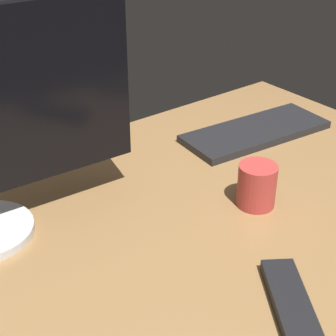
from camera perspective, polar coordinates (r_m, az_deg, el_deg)
name	(u,v)px	position (r cm, az deg, el deg)	size (l,w,h in cm)	color
desk	(164,231)	(101.88, -0.40, -6.66)	(140.00, 84.00, 2.00)	olive
keyboard	(256,132)	(135.79, 9.26, 3.83)	(37.49, 14.39, 1.79)	black
tv_remote	(291,304)	(86.31, 12.90, -13.88)	(18.87, 5.41, 2.03)	black
coffee_mug	(257,185)	(106.52, 9.38, -1.83)	(7.62, 7.62, 8.77)	#B23833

